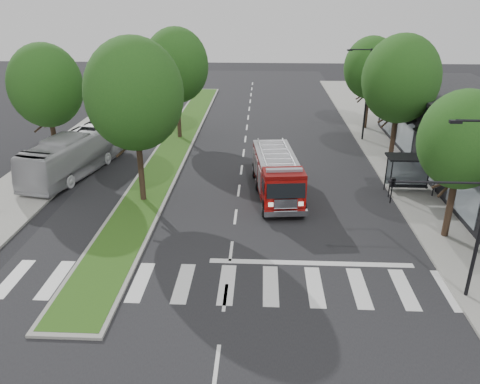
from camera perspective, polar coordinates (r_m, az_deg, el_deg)
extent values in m
plane|color=black|center=(24.33, -1.09, -7.20)|extent=(140.00, 140.00, 0.00)
cube|color=gray|center=(35.06, 20.90, 1.18)|extent=(5.00, 80.00, 0.15)
cube|color=gray|center=(36.90, -23.10, 1.90)|extent=(5.00, 80.00, 0.15)
cube|color=gray|center=(41.49, -7.79, 5.82)|extent=(3.00, 50.00, 0.14)
cube|color=#244C15|center=(41.47, -7.80, 5.92)|extent=(2.60, 49.50, 0.02)
cylinder|color=black|center=(31.54, 17.88, 1.50)|extent=(0.08, 0.08, 2.50)
cylinder|color=black|center=(32.40, 22.66, 1.37)|extent=(0.08, 0.08, 2.50)
cylinder|color=black|center=(32.63, 17.38, 2.28)|extent=(0.08, 0.08, 2.50)
cylinder|color=black|center=(33.45, 22.02, 2.14)|extent=(0.08, 0.08, 2.50)
cube|color=black|center=(32.06, 20.33, 3.99)|extent=(3.20, 1.60, 0.12)
cube|color=#8C99A5|center=(33.08, 19.70, 2.35)|extent=(2.80, 0.04, 1.80)
cube|color=black|center=(32.72, 19.85, 0.69)|extent=(2.40, 0.40, 0.08)
cylinder|color=black|center=(27.13, 24.22, -1.60)|extent=(0.36, 0.36, 3.74)
ellipsoid|color=#0F3710|center=(25.94, 25.53, 5.75)|extent=(4.40, 4.40, 5.06)
cylinder|color=black|center=(37.73, 18.17, 6.49)|extent=(0.36, 0.36, 4.40)
ellipsoid|color=#0F3710|center=(36.82, 19.02, 12.90)|extent=(5.60, 5.60, 6.44)
cylinder|color=black|center=(47.19, 15.17, 9.75)|extent=(0.36, 0.36, 3.96)
ellipsoid|color=#0F3710|center=(46.50, 15.67, 14.39)|extent=(5.00, 5.00, 5.75)
cylinder|color=black|center=(29.68, -12.01, 2.98)|extent=(0.36, 0.36, 4.62)
ellipsoid|color=#0F3710|center=(28.48, -12.77, 11.54)|extent=(5.80, 5.80, 6.67)
cylinder|color=black|center=(42.82, -7.48, 9.34)|extent=(0.36, 0.36, 4.40)
ellipsoid|color=#0F3710|center=(42.01, -7.79, 15.04)|extent=(5.60, 5.60, 6.44)
cylinder|color=black|center=(37.79, -21.66, 5.85)|extent=(0.36, 0.36, 4.18)
ellipsoid|color=#0F3710|center=(36.90, -22.60, 11.90)|extent=(5.20, 5.20, 5.98)
cube|color=black|center=(19.40, 24.81, 7.78)|extent=(0.45, 0.20, 0.12)
cylinder|color=black|center=(20.04, 23.12, 1.08)|extent=(4.00, 0.10, 0.10)
imported|color=black|center=(19.62, 18.01, 0.13)|extent=(0.18, 0.22, 1.10)
cylinder|color=black|center=(42.74, 15.18, 11.19)|extent=(0.16, 0.16, 8.00)
cylinder|color=black|center=(41.97, 14.50, 16.47)|extent=(1.80, 0.10, 0.10)
cube|color=black|center=(41.81, 13.24, 16.49)|extent=(0.45, 0.20, 0.12)
cube|color=#5C0605|center=(30.86, 4.43, 0.59)|extent=(3.29, 8.34, 0.24)
cube|color=#8F0907|center=(31.20, 4.30, 2.85)|extent=(3.08, 6.42, 1.93)
cube|color=#8F0907|center=(27.73, 5.32, 0.15)|extent=(2.59, 1.99, 2.03)
cube|color=#B2B2B7|center=(30.86, 4.36, 4.62)|extent=(3.08, 6.42, 0.12)
cylinder|color=#B2B2B7|center=(30.70, 2.75, 4.94)|extent=(0.73, 5.78, 0.10)
cylinder|color=#B2B2B7|center=(30.93, 5.97, 4.98)|extent=(0.73, 5.78, 0.10)
cube|color=silver|center=(27.11, 5.59, -2.56)|extent=(2.54, 0.61, 0.34)
cube|color=#8C99A5|center=(27.25, 5.42, 2.67)|extent=(2.15, 0.57, 0.17)
cylinder|color=black|center=(27.72, 3.05, -1.98)|extent=(0.45, 1.09, 1.06)
cylinder|color=black|center=(28.05, 7.58, -1.85)|extent=(0.45, 1.09, 1.06)
cylinder|color=black|center=(31.42, 2.24, 1.16)|extent=(0.45, 1.09, 1.06)
cylinder|color=black|center=(31.71, 6.24, 1.25)|extent=(0.45, 1.09, 1.06)
cylinder|color=black|center=(33.57, 1.85, 2.65)|extent=(0.45, 1.09, 1.06)
cylinder|color=black|center=(33.85, 5.61, 2.72)|extent=(0.45, 1.09, 1.06)
imported|color=#B5B6BA|center=(36.23, -19.28, 4.53)|extent=(4.73, 11.18, 3.03)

